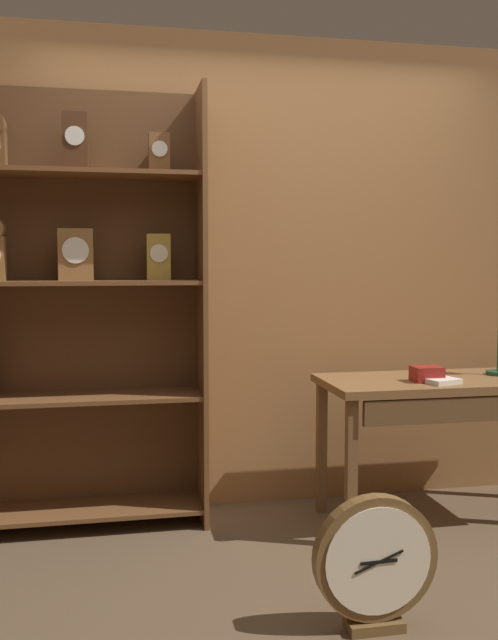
{
  "coord_description": "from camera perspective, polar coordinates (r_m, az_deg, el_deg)",
  "views": [
    {
      "loc": [
        -0.85,
        -2.46,
        1.35
      ],
      "look_at": [
        -0.21,
        0.78,
        1.09
      ],
      "focal_mm": 39.19,
      "sensor_mm": 36.0,
      "label": 1
    }
  ],
  "objects": [
    {
      "name": "toolbox_small",
      "position": [
        3.66,
        14.32,
        -4.29
      ],
      "size": [
        0.15,
        0.12,
        0.08
      ],
      "primitive_type": "cube",
      "color": "maroon",
      "rests_on": "workbench"
    },
    {
      "name": "workbench",
      "position": [
        3.79,
        15.92,
        -6.06
      ],
      "size": [
        1.3,
        0.58,
        0.76
      ],
      "color": "brown",
      "rests_on": "ground"
    },
    {
      "name": "ground_plane",
      "position": [
        2.93,
        7.66,
        -22.91
      ],
      "size": [
        10.0,
        10.0,
        0.0
      ],
      "primitive_type": "plane",
      "color": "brown"
    },
    {
      "name": "bookshelf",
      "position": [
        3.65,
        -14.32,
        1.35
      ],
      "size": [
        1.28,
        0.35,
        2.25
      ],
      "color": "brown",
      "rests_on": "ground"
    },
    {
      "name": "back_wood_panel",
      "position": [
        3.93,
        1.37,
        3.82
      ],
      "size": [
        4.8,
        0.05,
        2.6
      ],
      "primitive_type": "cube",
      "color": "#9E6B3D",
      "rests_on": "ground"
    },
    {
      "name": "round_clock_large",
      "position": [
        2.75,
        10.27,
        -18.86
      ],
      "size": [
        0.47,
        0.11,
        0.51
      ],
      "color": "brown",
      "rests_on": "ground"
    },
    {
      "name": "open_repair_manual",
      "position": [
        3.65,
        14.97,
        -4.72
      ],
      "size": [
        0.22,
        0.26,
        0.02
      ],
      "primitive_type": "cube",
      "rotation": [
        0.0,
        0.0,
        0.29
      ],
      "color": "silver",
      "rests_on": "workbench"
    }
  ]
}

